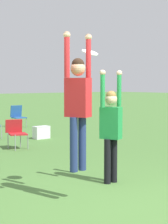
# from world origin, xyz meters

# --- Properties ---
(ground_plane) EXTENTS (120.00, 120.00, 0.00)m
(ground_plane) POSITION_xyz_m (0.00, 0.00, 0.00)
(ground_plane) COLOR #4C7A38
(person_jumping) EXTENTS (0.51, 0.41, 2.06)m
(person_jumping) POSITION_xyz_m (-0.31, 0.39, 1.55)
(person_jumping) COLOR navy
(person_jumping) RESTS_ON ground_plane
(person_defending) EXTENTS (0.51, 0.41, 2.02)m
(person_defending) POSITION_xyz_m (0.81, 0.83, 1.06)
(person_defending) COLOR black
(person_defending) RESTS_ON ground_plane
(frisbee) EXTENTS (0.26, 0.25, 0.11)m
(frisbee) POSITION_xyz_m (0.07, 0.56, 2.27)
(frisbee) COLOR white
(camping_chair_0) EXTENTS (0.59, 0.63, 0.80)m
(camping_chair_0) POSITION_xyz_m (1.34, 5.08, 0.48)
(camping_chair_0) COLOR gray
(camping_chair_0) RESTS_ON ground_plane
(camping_chair_1) EXTENTS (0.54, 0.58, 0.90)m
(camping_chair_1) POSITION_xyz_m (4.03, 9.58, 0.51)
(camping_chair_1) COLOR gray
(camping_chair_1) RESTS_ON ground_plane
(cooler_box) EXTENTS (0.53, 0.29, 0.41)m
(cooler_box) POSITION_xyz_m (2.93, 6.21, 0.21)
(cooler_box) COLOR white
(cooler_box) RESTS_ON ground_plane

